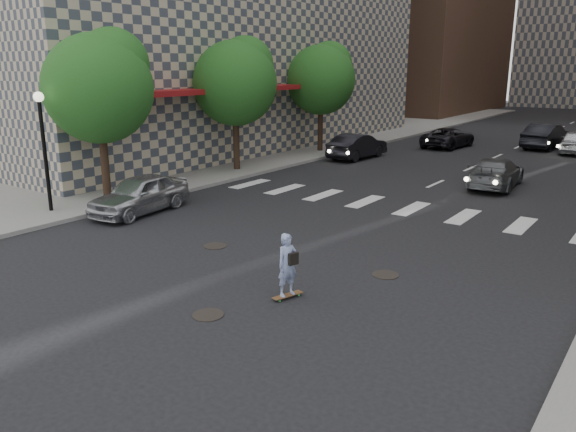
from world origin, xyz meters
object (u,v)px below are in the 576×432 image
(lamppost, at_px, (43,135))
(skateboarder, at_px, (288,265))
(tree_a, at_px, (102,83))
(traffic_car_c, at_px, (448,138))
(silver_sedan, at_px, (140,194))
(traffic_car_e, at_px, (546,136))
(tree_b, at_px, (237,79))
(traffic_car_d, at_px, (576,142))
(tree_c, at_px, (323,77))
(traffic_car_b, at_px, (496,173))
(traffic_car_a, at_px, (358,146))

(lamppost, height_order, skateboarder, lamppost)
(tree_a, distance_m, traffic_car_c, 23.89)
(skateboarder, relative_size, traffic_car_c, 0.34)
(silver_sedan, xyz_separation_m, traffic_car_e, (8.59, 26.65, 0.09))
(traffic_car_e, bearing_deg, tree_b, 64.91)
(tree_a, relative_size, traffic_car_e, 1.35)
(silver_sedan, bearing_deg, traffic_car_d, 61.11)
(tree_c, bearing_deg, skateboarder, -59.83)
(traffic_car_c, relative_size, traffic_car_d, 1.09)
(silver_sedan, relative_size, traffic_car_e, 0.86)
(skateboarder, bearing_deg, tree_b, 151.74)
(skateboarder, bearing_deg, tree_c, 137.67)
(lamppost, relative_size, traffic_car_d, 1.00)
(lamppost, height_order, traffic_car_b, lamppost)
(lamppost, relative_size, tree_b, 0.65)
(tree_a, bearing_deg, traffic_car_e, 67.06)
(traffic_car_b, height_order, traffic_car_c, traffic_car_b)
(silver_sedan, height_order, traffic_car_d, traffic_car_d)
(tree_a, distance_m, traffic_car_d, 28.34)
(traffic_car_b, relative_size, traffic_car_e, 0.93)
(tree_a, height_order, traffic_car_d, tree_a)
(tree_b, distance_m, tree_c, 8.00)
(traffic_car_c, xyz_separation_m, traffic_car_d, (7.39, 2.00, 0.08))
(tree_b, distance_m, traffic_car_b, 13.09)
(silver_sedan, relative_size, traffic_car_c, 0.90)
(tree_c, xyz_separation_m, traffic_car_b, (11.89, -4.25, -3.99))
(lamppost, distance_m, tree_c, 18.72)
(tree_b, distance_m, traffic_car_a, 8.73)
(skateboarder, relative_size, traffic_car_d, 0.37)
(traffic_car_a, height_order, traffic_car_b, traffic_car_a)
(silver_sedan, height_order, traffic_car_e, traffic_car_e)
(tree_a, distance_m, silver_sedan, 4.67)
(tree_b, xyz_separation_m, tree_c, (0.00, 8.00, 0.00))
(tree_c, bearing_deg, traffic_car_e, 42.42)
(traffic_car_e, bearing_deg, tree_c, 48.73)
(lamppost, height_order, traffic_car_e, lamppost)
(tree_c, relative_size, traffic_car_a, 1.49)
(lamppost, xyz_separation_m, traffic_car_a, (3.00, 17.86, -2.20))
(lamppost, distance_m, traffic_car_a, 18.24)
(lamppost, relative_size, skateboarder, 2.69)
(skateboarder, xyz_separation_m, traffic_car_b, (0.35, 15.60, -0.17))
(tree_c, height_order, traffic_car_a, tree_c)
(tree_b, distance_m, silver_sedan, 9.74)
(tree_b, bearing_deg, tree_c, 90.00)
(traffic_car_b, bearing_deg, skateboarder, 84.44)
(tree_b, height_order, traffic_car_c, tree_b)
(skateboarder, bearing_deg, traffic_car_e, 108.45)
(traffic_car_d, distance_m, traffic_car_e, 2.34)
(traffic_car_c, bearing_deg, tree_a, 81.04)
(lamppost, height_order, tree_a, tree_a)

